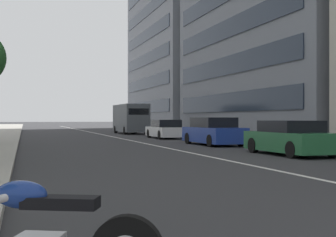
{
  "coord_description": "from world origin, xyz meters",
  "views": [
    {
      "loc": [
        -1.55,
        6.56,
        1.42
      ],
      "look_at": [
        13.81,
        1.8,
        1.42
      ],
      "focal_mm": 49.73,
      "sensor_mm": 36.0,
      "label": 1
    }
  ],
  "objects": [
    {
      "name": "lane_centre_stripe",
      "position": [
        35.0,
        0.0,
        0.0
      ],
      "size": [
        110.0,
        0.16,
        0.01
      ],
      "primitive_type": "cube",
      "color": "silver",
      "rests_on": "ground"
    },
    {
      "name": "delivery_van_ahead",
      "position": [
        40.98,
        -2.95,
        1.45
      ],
      "size": [
        6.16,
        2.27,
        2.72
      ],
      "rotation": [
        0.0,
        0.0,
        0.01
      ],
      "color": "#4C5156",
      "rests_on": "ground"
    },
    {
      "name": "car_approaching_light",
      "position": [
        14.31,
        -3.36,
        0.64
      ],
      "size": [
        4.4,
        1.93,
        1.34
      ],
      "rotation": [
        0.0,
        0.0,
        0.0
      ],
      "color": "#236038",
      "rests_on": "ground"
    },
    {
      "name": "car_mid_block_traffic",
      "position": [
        30.12,
        -3.06,
        0.63
      ],
      "size": [
        4.65,
        1.85,
        1.33
      ],
      "rotation": [
        0.0,
        0.0,
        -0.01
      ],
      "color": "silver",
      "rests_on": "ground"
    },
    {
      "name": "car_following_behind",
      "position": [
        21.47,
        -3.11,
        0.7
      ],
      "size": [
        4.72,
        1.99,
        1.47
      ],
      "rotation": [
        0.0,
        0.0,
        0.02
      ],
      "color": "navy",
      "rests_on": "ground"
    },
    {
      "name": "motorcycle_nearest_camera",
      "position": [
        2.55,
        6.45,
        0.41
      ],
      "size": [
        1.01,
        1.98,
        1.09
      ],
      "rotation": [
        0.0,
        0.0,
        1.15
      ],
      "color": "black",
      "rests_on": "ground"
    }
  ]
}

